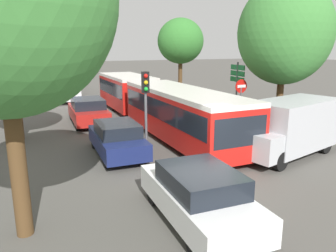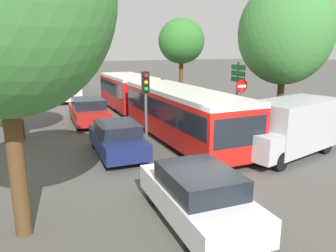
# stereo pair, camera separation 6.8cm
# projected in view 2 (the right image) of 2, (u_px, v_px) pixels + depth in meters

# --- Properties ---
(ground_plane) EXTENTS (200.00, 200.00, 0.00)m
(ground_plane) POSITION_uv_depth(u_px,v_px,m) (210.00, 187.00, 10.58)
(ground_plane) COLOR #4F4C47
(articulated_bus) EXTENTS (2.71, 16.72, 2.48)m
(articulated_bus) POSITION_uv_depth(u_px,v_px,m) (154.00, 100.00, 18.81)
(articulated_bus) COLOR red
(articulated_bus) RESTS_ON ground
(city_bus_rear) EXTENTS (3.50, 11.62, 2.46)m
(city_bus_rear) POSITION_uv_depth(u_px,v_px,m) (62.00, 80.00, 30.27)
(city_bus_rear) COLOR silver
(city_bus_rear) RESTS_ON ground
(queued_car_white) EXTENTS (1.97, 4.27, 1.46)m
(queued_car_white) POSITION_uv_depth(u_px,v_px,m) (198.00, 195.00, 8.34)
(queued_car_white) COLOR white
(queued_car_white) RESTS_ON ground
(queued_car_navy) EXTENTS (1.91, 4.14, 1.41)m
(queued_car_navy) POSITION_uv_depth(u_px,v_px,m) (117.00, 139.00, 13.59)
(queued_car_navy) COLOR navy
(queued_car_navy) RESTS_ON ground
(queued_car_red) EXTENTS (2.06, 4.46, 1.52)m
(queued_car_red) POSITION_uv_depth(u_px,v_px,m) (89.00, 111.00, 19.17)
(queued_car_red) COLOR #B21E19
(queued_car_red) RESTS_ON ground
(white_van) EXTENTS (5.31, 3.05, 2.31)m
(white_van) POSITION_uv_depth(u_px,v_px,m) (290.00, 126.00, 13.48)
(white_van) COLOR #B7BABF
(white_van) RESTS_ON ground
(traffic_light) EXTENTS (0.36, 0.39, 3.40)m
(traffic_light) POSITION_uv_depth(u_px,v_px,m) (146.00, 93.00, 14.10)
(traffic_light) COLOR #56595E
(traffic_light) RESTS_ON ground
(no_entry_sign) EXTENTS (0.70, 0.08, 2.82)m
(no_entry_sign) POSITION_uv_depth(u_px,v_px,m) (241.00, 98.00, 16.84)
(no_entry_sign) COLOR #56595E
(no_entry_sign) RESTS_ON ground
(direction_sign_post) EXTENTS (0.17, 1.40, 3.60)m
(direction_sign_post) POSITION_uv_depth(u_px,v_px,m) (238.00, 80.00, 18.66)
(direction_sign_post) COLOR #56595E
(direction_sign_post) RESTS_ON ground
(tree_left_mid) EXTENTS (3.71, 3.71, 5.47)m
(tree_left_mid) POSITION_uv_depth(u_px,v_px,m) (14.00, 63.00, 15.25)
(tree_left_mid) COLOR #51381E
(tree_left_mid) RESTS_ON ground
(tree_left_far) EXTENTS (3.58, 3.58, 6.15)m
(tree_left_far) POSITION_uv_depth(u_px,v_px,m) (15.00, 47.00, 24.85)
(tree_left_far) COLOR #51381E
(tree_left_far) RESTS_ON ground
(tree_right_near) EXTENTS (4.61, 4.61, 7.66)m
(tree_right_near) POSITION_uv_depth(u_px,v_px,m) (287.00, 35.00, 16.14)
(tree_right_near) COLOR #51381E
(tree_right_near) RESTS_ON ground
(tree_right_mid) EXTENTS (3.65, 3.65, 6.67)m
(tree_right_mid) POSITION_uv_depth(u_px,v_px,m) (181.00, 41.00, 25.94)
(tree_right_mid) COLOR #51381E
(tree_right_mid) RESTS_ON ground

